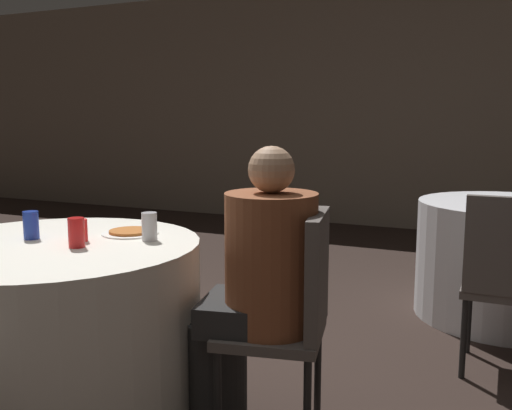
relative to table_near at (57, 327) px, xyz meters
The scene contains 11 objects.
wall_back 4.94m from the table_near, 87.70° to the left, with size 16.00×0.06×2.80m.
table_near is the anchor object (origin of this frame).
table_far 2.72m from the table_near, 49.55° to the left, with size 1.12×1.12×0.74m.
chair_near_east 1.05m from the table_near, 11.49° to the left, with size 0.47×0.47×0.91m.
chair_far_south 2.08m from the table_near, 31.88° to the left, with size 0.40×0.41×0.91m.
person_floral_shirt 0.91m from the table_near, 11.49° to the left, with size 0.52×0.40×1.16m.
pizza_plate_near 0.51m from the table_near, 58.11° to the left, with size 0.26×0.26×0.02m.
soda_can_silver 0.59m from the table_near, 31.22° to the left, with size 0.07×0.07×0.12m.
soda_can_blue 0.45m from the table_near, 169.33° to the left, with size 0.07×0.07×0.12m.
soda_can_red 0.46m from the table_near, ahead, with size 0.07×0.07×0.12m.
cup_near 0.43m from the table_near, 42.48° to the left, with size 0.08×0.08×0.09m.
Camera 1 is at (1.55, -1.79, 1.26)m, focal length 40.00 mm.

